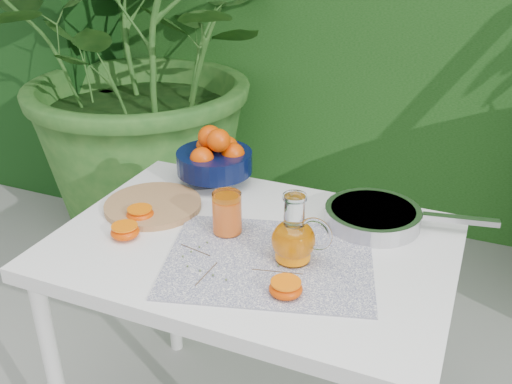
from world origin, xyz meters
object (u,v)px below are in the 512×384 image
at_px(fruit_bowl, 215,157).
at_px(juice_pitcher, 294,238).
at_px(white_table, 253,267).
at_px(saute_pan, 374,216).
at_px(cutting_board, 153,205).

xyz_separation_m(fruit_bowl, juice_pitcher, (0.37, -0.33, -0.02)).
distance_m(white_table, fruit_bowl, 0.41).
bearing_deg(white_table, saute_pan, 37.96).
distance_m(fruit_bowl, saute_pan, 0.52).
bearing_deg(saute_pan, fruit_bowl, 171.96).
height_order(cutting_board, saute_pan, saute_pan).
xyz_separation_m(cutting_board, fruit_bowl, (0.09, 0.22, 0.07)).
xyz_separation_m(cutting_board, saute_pan, (0.59, 0.15, 0.02)).
relative_size(cutting_board, saute_pan, 0.59).
height_order(fruit_bowl, saute_pan, fruit_bowl).
height_order(white_table, juice_pitcher, juice_pitcher).
relative_size(white_table, saute_pan, 2.15).
bearing_deg(cutting_board, white_table, -9.16).
distance_m(white_table, saute_pan, 0.35).
relative_size(cutting_board, juice_pitcher, 1.57).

